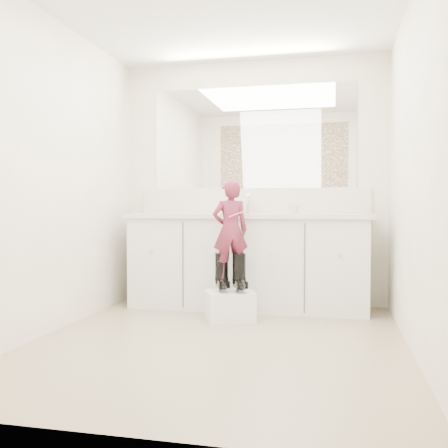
# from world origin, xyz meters

# --- Properties ---
(floor) EXTENTS (3.00, 3.00, 0.00)m
(floor) POSITION_xyz_m (0.00, 0.00, 0.00)
(floor) COLOR #7E6852
(floor) RESTS_ON ground
(wall_back) EXTENTS (2.60, 0.00, 2.60)m
(wall_back) POSITION_xyz_m (0.00, 1.50, 1.20)
(wall_back) COLOR beige
(wall_back) RESTS_ON floor
(wall_front) EXTENTS (2.60, 0.00, 2.60)m
(wall_front) POSITION_xyz_m (0.00, -1.50, 1.20)
(wall_front) COLOR beige
(wall_front) RESTS_ON floor
(wall_left) EXTENTS (0.00, 3.00, 3.00)m
(wall_left) POSITION_xyz_m (-1.30, 0.00, 1.20)
(wall_left) COLOR beige
(wall_left) RESTS_ON floor
(wall_right) EXTENTS (0.00, 3.00, 3.00)m
(wall_right) POSITION_xyz_m (1.30, 0.00, 1.20)
(wall_right) COLOR beige
(wall_right) RESTS_ON floor
(vanity_cabinet) EXTENTS (2.20, 0.55, 0.85)m
(vanity_cabinet) POSITION_xyz_m (0.00, 1.23, 0.42)
(vanity_cabinet) COLOR silver
(vanity_cabinet) RESTS_ON floor
(countertop) EXTENTS (2.28, 0.58, 0.04)m
(countertop) POSITION_xyz_m (0.00, 1.21, 0.87)
(countertop) COLOR beige
(countertop) RESTS_ON vanity_cabinet
(backsplash) EXTENTS (2.28, 0.03, 0.25)m
(backsplash) POSITION_xyz_m (0.00, 1.49, 1.02)
(backsplash) COLOR beige
(backsplash) RESTS_ON countertop
(mirror) EXTENTS (2.00, 0.02, 1.00)m
(mirror) POSITION_xyz_m (0.00, 1.49, 1.64)
(mirror) COLOR white
(mirror) RESTS_ON wall_back
(dot_panel) EXTENTS (2.00, 0.01, 1.20)m
(dot_panel) POSITION_xyz_m (0.00, -1.49, 1.65)
(dot_panel) COLOR #472819
(dot_panel) RESTS_ON wall_front
(faucet) EXTENTS (0.08, 0.08, 0.10)m
(faucet) POSITION_xyz_m (0.00, 1.38, 0.94)
(faucet) COLOR silver
(faucet) RESTS_ON countertop
(cup) EXTENTS (0.11, 0.11, 0.09)m
(cup) POSITION_xyz_m (0.43, 1.30, 0.93)
(cup) COLOR beige
(cup) RESTS_ON countertop
(soap_bottle) EXTENTS (0.12, 0.12, 0.20)m
(soap_bottle) POSITION_xyz_m (-0.10, 1.29, 0.99)
(soap_bottle) COLOR silver
(soap_bottle) RESTS_ON countertop
(step_stool) EXTENTS (0.48, 0.45, 0.25)m
(step_stool) POSITION_xyz_m (-0.05, 0.67, 0.12)
(step_stool) COLOR white
(step_stool) RESTS_ON floor
(boot_left) EXTENTS (0.19, 0.24, 0.32)m
(boot_left) POSITION_xyz_m (-0.13, 0.69, 0.41)
(boot_left) COLOR black
(boot_left) RESTS_ON step_stool
(boot_right) EXTENTS (0.19, 0.24, 0.32)m
(boot_right) POSITION_xyz_m (0.02, 0.69, 0.41)
(boot_right) COLOR black
(boot_right) RESTS_ON step_stool
(toddler) EXTENTS (0.36, 0.30, 0.83)m
(toddler) POSITION_xyz_m (-0.05, 0.69, 0.76)
(toddler) COLOR #A43251
(toddler) RESTS_ON step_stool
(toothbrush) EXTENTS (0.13, 0.06, 0.06)m
(toothbrush) POSITION_xyz_m (0.02, 0.61, 0.90)
(toothbrush) COLOR #D65382
(toothbrush) RESTS_ON toddler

